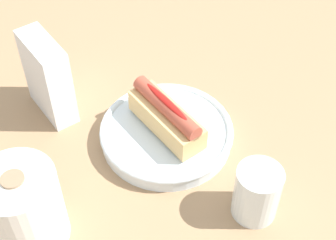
% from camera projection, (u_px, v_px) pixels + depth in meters
% --- Properties ---
extents(ground_plane, '(2.40, 2.40, 0.00)m').
position_uv_depth(ground_plane, '(171.00, 136.00, 0.86)').
color(ground_plane, '#9E7A56').
extents(serving_bowl, '(0.23, 0.23, 0.03)m').
position_uv_depth(serving_bowl, '(168.00, 134.00, 0.84)').
color(serving_bowl, silver).
rests_on(serving_bowl, ground_plane).
extents(hotdog_front, '(0.16, 0.08, 0.06)m').
position_uv_depth(hotdog_front, '(168.00, 117.00, 0.81)').
color(hotdog_front, '#DBB270').
rests_on(hotdog_front, serving_bowl).
extents(water_glass, '(0.07, 0.07, 0.09)m').
position_uv_depth(water_glass, '(256.00, 194.00, 0.73)').
color(water_glass, white).
rests_on(water_glass, ground_plane).
extents(paper_towel_roll, '(0.11, 0.11, 0.13)m').
position_uv_depth(paper_towel_roll, '(23.00, 209.00, 0.68)').
color(paper_towel_roll, white).
rests_on(paper_towel_roll, ground_plane).
extents(napkin_box, '(0.12, 0.07, 0.15)m').
position_uv_depth(napkin_box, '(48.00, 78.00, 0.85)').
color(napkin_box, white).
rests_on(napkin_box, ground_plane).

